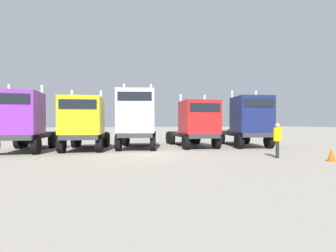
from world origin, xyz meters
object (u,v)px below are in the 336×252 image
at_px(semi_truck_yellow, 84,123).
at_px(semi_truck_navy, 247,121).
at_px(semi_truck_red, 195,124).
at_px(visitor_in_hivis, 277,138).
at_px(traffic_cone_near, 331,155).
at_px(semi_truck_white, 137,119).
at_px(semi_truck_purple, 22,121).

height_order(semi_truck_yellow, semi_truck_navy, semi_truck_navy).
height_order(semi_truck_red, semi_truck_navy, semi_truck_navy).
height_order(semi_truck_navy, visitor_in_hivis, semi_truck_navy).
distance_m(semi_truck_navy, traffic_cone_near, 7.34).
xyz_separation_m(semi_truck_yellow, semi_truck_white, (3.43, -0.04, 0.24)).
height_order(semi_truck_navy, traffic_cone_near, semi_truck_navy).
bearing_deg(semi_truck_purple, semi_truck_yellow, 93.80).
relative_size(semi_truck_purple, semi_truck_yellow, 1.04).
height_order(semi_truck_yellow, semi_truck_white, semi_truck_white).
bearing_deg(semi_truck_purple, traffic_cone_near, 66.12).
bearing_deg(visitor_in_hivis, semi_truck_white, -3.28).
bearing_deg(semi_truck_navy, semi_truck_white, -85.14).
bearing_deg(semi_truck_yellow, semi_truck_white, 98.27).
relative_size(semi_truck_yellow, traffic_cone_near, 9.45).
bearing_deg(semi_truck_white, semi_truck_navy, 97.95).
height_order(semi_truck_white, semi_truck_red, semi_truck_white).
relative_size(semi_truck_white, visitor_in_hivis, 3.53).
height_order(semi_truck_white, traffic_cone_near, semi_truck_white).
bearing_deg(traffic_cone_near, semi_truck_white, 133.69).
xyz_separation_m(semi_truck_white, semi_truck_red, (4.30, -0.10, -0.31)).
height_order(semi_truck_yellow, visitor_in_hivis, semi_truck_yellow).
bearing_deg(semi_truck_navy, semi_truck_yellow, -83.47).
bearing_deg(semi_truck_yellow, semi_truck_navy, 94.28).
relative_size(semi_truck_white, semi_truck_navy, 0.95).
relative_size(semi_truck_white, traffic_cone_near, 9.93).
xyz_separation_m(semi_truck_purple, traffic_cone_near, (14.70, -8.18, -1.58)).
bearing_deg(semi_truck_white, traffic_cone_near, 57.94).
bearing_deg(traffic_cone_near, semi_truck_red, 113.11).
xyz_separation_m(semi_truck_white, semi_truck_navy, (8.14, -0.90, -0.14)).
bearing_deg(semi_truck_yellow, traffic_cone_near, 62.88).
distance_m(semi_truck_yellow, semi_truck_white, 3.43).
height_order(semi_truck_purple, traffic_cone_near, semi_truck_purple).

